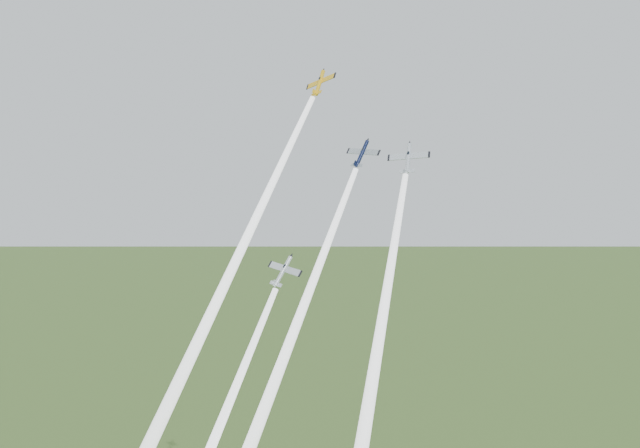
% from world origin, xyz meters
% --- Properties ---
extents(plane_yellow, '(7.99, 5.29, 7.77)m').
position_xyz_m(plane_yellow, '(-7.37, 3.28, 115.90)').
color(plane_yellow, yellow).
extents(smoke_trail_yellow, '(5.65, 44.67, 64.82)m').
position_xyz_m(smoke_trail_yellow, '(-9.03, -19.73, 81.52)').
color(smoke_trail_yellow, white).
extents(plane_navy, '(6.85, 4.59, 6.36)m').
position_xyz_m(plane_navy, '(1.86, 3.08, 103.49)').
color(plane_navy, '#0B1333').
extents(smoke_trail_navy, '(3.21, 40.91, 59.25)m').
position_xyz_m(smoke_trail_navy, '(2.25, -18.11, 71.90)').
color(smoke_trail_navy, white).
extents(plane_silver_right, '(8.49, 6.63, 6.87)m').
position_xyz_m(plane_silver_right, '(11.58, 2.18, 102.66)').
color(plane_silver_right, silver).
extents(smoke_trail_silver_right, '(14.51, 36.57, 54.66)m').
position_xyz_m(smoke_trail_silver_right, '(17.92, -16.43, 73.35)').
color(smoke_trail_silver_right, white).
extents(plane_silver_low, '(7.54, 4.56, 7.06)m').
position_xyz_m(plane_silver_low, '(-1.91, -12.98, 84.90)').
color(plane_silver_low, silver).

